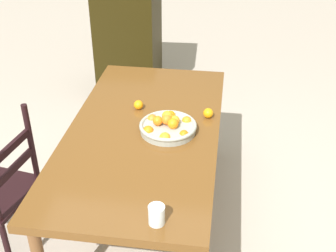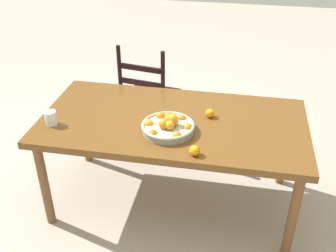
# 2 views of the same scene
# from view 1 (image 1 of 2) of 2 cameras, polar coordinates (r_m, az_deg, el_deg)

# --- Properties ---
(ground_plane) EXTENTS (12.00, 12.00, 0.00)m
(ground_plane) POSITION_cam_1_polar(r_m,az_deg,el_deg) (3.22, -2.77, -11.61)
(ground_plane) COLOR #ADA193
(dining_table) EXTENTS (1.82, 0.93, 0.74)m
(dining_table) POSITION_cam_1_polar(r_m,az_deg,el_deg) (2.80, -3.11, -1.59)
(dining_table) COLOR brown
(dining_table) RESTS_ON ground
(cabinet) EXTENTS (0.81, 0.60, 1.19)m
(cabinet) POSITION_cam_1_polar(r_m,az_deg,el_deg) (4.63, -4.92, 11.20)
(cabinet) COLOR black
(cabinet) RESTS_ON ground
(fruit_bowl) EXTENTS (0.35, 0.35, 0.13)m
(fruit_bowl) POSITION_cam_1_polar(r_m,az_deg,el_deg) (2.72, -0.03, -0.02)
(fruit_bowl) COLOR #989D92
(fruit_bowl) RESTS_ON dining_table
(orange_loose_0) EXTENTS (0.06, 0.06, 0.06)m
(orange_loose_0) POSITION_cam_1_polar(r_m,az_deg,el_deg) (2.97, -3.79, 2.71)
(orange_loose_0) COLOR orange
(orange_loose_0) RESTS_ON dining_table
(orange_loose_1) EXTENTS (0.06, 0.06, 0.06)m
(orange_loose_1) POSITION_cam_1_polar(r_m,az_deg,el_deg) (2.88, 5.15, 1.65)
(orange_loose_1) COLOR orange
(orange_loose_1) RESTS_ON dining_table
(drinking_glass) EXTENTS (0.08, 0.08, 0.10)m
(drinking_glass) POSITION_cam_1_polar(r_m,az_deg,el_deg) (2.08, -1.47, -11.26)
(drinking_glass) COLOR silver
(drinking_glass) RESTS_ON dining_table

